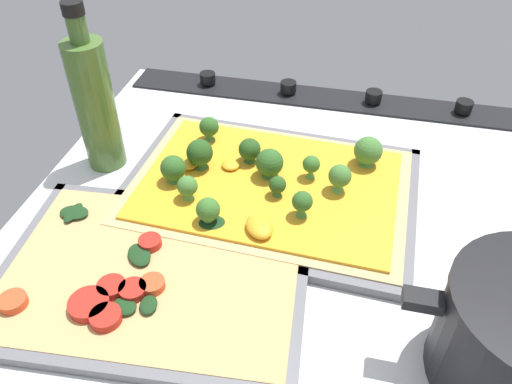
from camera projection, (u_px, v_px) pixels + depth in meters
ground_plane at (301, 227)px, 67.32cm from camera, size 74.12×69.23×3.00cm
stove_control_panel at (330, 97)px, 89.09cm from camera, size 71.15×7.00×2.60cm
baking_tray_front at (269, 191)px, 69.95cm from camera, size 40.51×30.08×1.30cm
broccoli_pizza at (266, 182)px, 69.15cm from camera, size 38.00×27.58×5.73cm
baking_tray_back at (154, 275)px, 58.62cm from camera, size 37.06×28.80×1.30cm
veggie_pizza_back at (148, 272)px, 58.00cm from camera, size 34.48×26.22×1.90cm
oil_bottle at (95, 103)px, 69.23cm from camera, size 5.44×5.44×23.79cm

